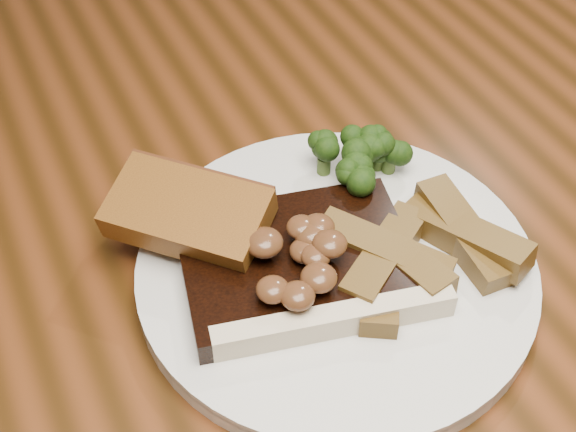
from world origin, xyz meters
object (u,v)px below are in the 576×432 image
potato_wedges (434,232)px  dining_table (277,329)px  steak (298,266)px  chair_far (215,62)px  garlic_bread (190,233)px  plate (336,272)px

potato_wedges → dining_table: bearing=153.4°
steak → potato_wedges: size_ratio=1.26×
chair_far → garlic_bread: size_ratio=7.53×
plate → garlic_bread: garlic_bread is taller
dining_table → garlic_bread: bearing=156.9°
steak → garlic_bread: garlic_bread is taller
dining_table → potato_wedges: (0.10, -0.05, 0.12)m
plate → potato_wedges: potato_wedges is taller
steak → garlic_bread: 0.08m
dining_table → potato_wedges: bearing=-26.6°
steak → plate: bearing=5.8°
potato_wedges → steak: bearing=171.9°
garlic_bread → plate: bearing=9.6°
chair_far → garlic_bread: bearing=75.8°
plate → garlic_bread: 0.10m
plate → dining_table: bearing=125.9°
dining_table → chair_far: chair_far is taller
plate → steak: 0.03m
chair_far → potato_wedges: (-0.10, -0.71, 0.34)m
steak → garlic_bread: (-0.05, 0.06, 0.00)m
potato_wedges → garlic_bread: bearing=154.6°
chair_far → steak: 0.79m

